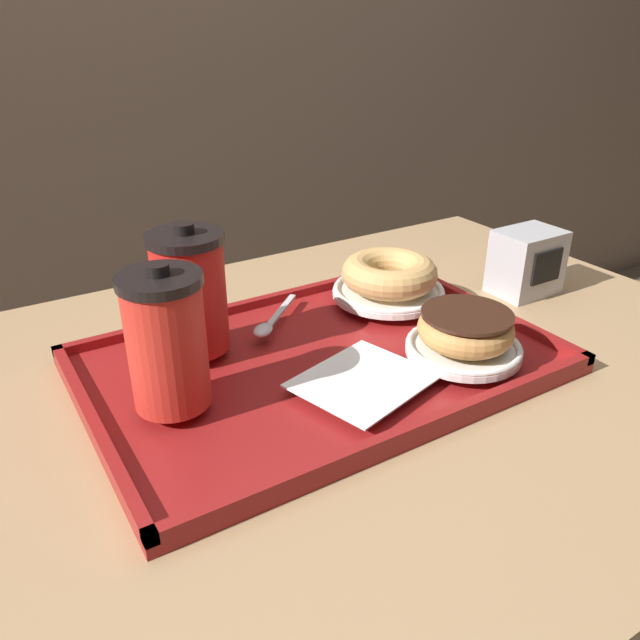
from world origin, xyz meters
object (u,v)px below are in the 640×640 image
Objects in this scene: napkin_dispenser at (527,262)px; coffee_cup_rear at (190,292)px; coffee_cup_front at (167,340)px; spoon at (268,324)px; donut_plain at (389,273)px; donut_chocolate_glazed at (466,328)px.

coffee_cup_rear is at bearing 173.47° from napkin_dispenser.
coffee_cup_front is 1.38× the size of spoon.
donut_plain is at bearing 166.20° from napkin_dispenser.
donut_chocolate_glazed is at bearing -14.23° from coffee_cup_front.
coffee_cup_front is 0.33m from donut_chocolate_glazed.
donut_plain is at bearing 15.22° from coffee_cup_front.
coffee_cup_front is 0.12m from coffee_cup_rear.
napkin_dispenser is (0.24, 0.12, -0.01)m from donut_chocolate_glazed.
coffee_cup_front is 0.99× the size of coffee_cup_rear.
coffee_cup_rear is 1.58× the size of napkin_dispenser.
coffee_cup_front is at bearing -175.79° from napkin_dispenser.
donut_plain is (0.28, -0.00, -0.04)m from coffee_cup_rear.
coffee_cup_front is at bearing -122.30° from coffee_cup_rear.
napkin_dispenser is at bearing -6.53° from coffee_cup_rear.
coffee_cup_rear is 1.15× the size of donut_plain.
donut_chocolate_glazed is 1.15× the size of napkin_dispenser.
napkin_dispenser reaches higher than spoon.
coffee_cup_rear is at bearing -43.47° from spoon.
napkin_dispenser is at bearing 4.21° from coffee_cup_front.
coffee_cup_front is 1.37× the size of donut_chocolate_glazed.
coffee_cup_front reaches higher than napkin_dispenser.
spoon is at bearing 179.53° from donut_plain.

